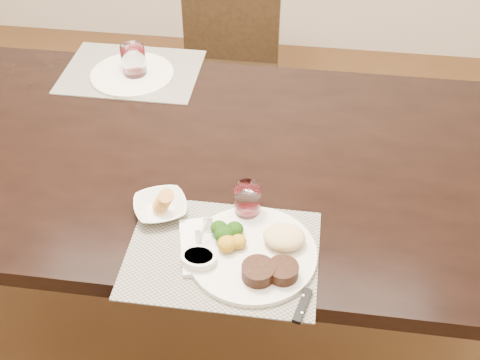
# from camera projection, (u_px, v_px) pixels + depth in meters

# --- Properties ---
(ground_plane) EXTENTS (4.50, 4.50, 0.00)m
(ground_plane) POSITION_uv_depth(u_px,v_px,m) (191.00, 306.00, 2.24)
(ground_plane) COLOR #442815
(ground_plane) RESTS_ON ground
(dining_table) EXTENTS (2.00, 1.00, 0.75)m
(dining_table) POSITION_uv_depth(u_px,v_px,m) (179.00, 172.00, 1.80)
(dining_table) COLOR black
(dining_table) RESTS_ON ground
(chair_far) EXTENTS (0.42, 0.42, 0.90)m
(chair_far) POSITION_uv_depth(u_px,v_px,m) (228.00, 60.00, 2.59)
(chair_far) COLOR black
(chair_far) RESTS_ON ground
(placemat_near) EXTENTS (0.46, 0.34, 0.00)m
(placemat_near) POSITION_uv_depth(u_px,v_px,m) (222.00, 254.00, 1.45)
(placemat_near) COLOR gray
(placemat_near) RESTS_ON dining_table
(placemat_far) EXTENTS (0.46, 0.34, 0.00)m
(placemat_far) POSITION_uv_depth(u_px,v_px,m) (132.00, 72.00, 2.06)
(placemat_far) COLOR gray
(placemat_far) RESTS_ON dining_table
(dinner_plate) EXTENTS (0.31, 0.31, 0.06)m
(dinner_plate) POSITION_uv_depth(u_px,v_px,m) (258.00, 252.00, 1.43)
(dinner_plate) COLOR silver
(dinner_plate) RESTS_ON placemat_near
(napkin_fork) EXTENTS (0.14, 0.20, 0.02)m
(napkin_fork) POSITION_uv_depth(u_px,v_px,m) (202.00, 246.00, 1.45)
(napkin_fork) COLOR white
(napkin_fork) RESTS_ON placemat_near
(steak_knife) EXTENTS (0.05, 0.22, 0.01)m
(steak_knife) POSITION_uv_depth(u_px,v_px,m) (303.00, 297.00, 1.34)
(steak_knife) COLOR white
(steak_knife) RESTS_ON placemat_near
(cracker_bowl) EXTENTS (0.18, 0.18, 0.06)m
(cracker_bowl) POSITION_uv_depth(u_px,v_px,m) (160.00, 207.00, 1.54)
(cracker_bowl) COLOR silver
(cracker_bowl) RESTS_ON placemat_near
(sauce_ramekin) EXTENTS (0.09, 0.13, 0.07)m
(sauce_ramekin) POSITION_uv_depth(u_px,v_px,m) (199.00, 259.00, 1.41)
(sauce_ramekin) COLOR silver
(sauce_ramekin) RESTS_ON placemat_near
(wine_glass_near) EXTENTS (0.07, 0.07, 0.09)m
(wine_glass_near) POSITION_uv_depth(u_px,v_px,m) (247.00, 203.00, 1.52)
(wine_glass_near) COLOR white
(wine_glass_near) RESTS_ON placemat_near
(far_plate) EXTENTS (0.28, 0.28, 0.01)m
(far_plate) POSITION_uv_depth(u_px,v_px,m) (132.00, 75.00, 2.03)
(far_plate) COLOR silver
(far_plate) RESTS_ON placemat_far
(wine_glass_far) EXTENTS (0.08, 0.08, 0.11)m
(wine_glass_far) POSITION_uv_depth(u_px,v_px,m) (134.00, 63.00, 2.00)
(wine_glass_far) COLOR white
(wine_glass_far) RESTS_ON placemat_far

